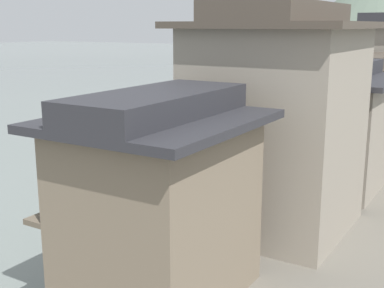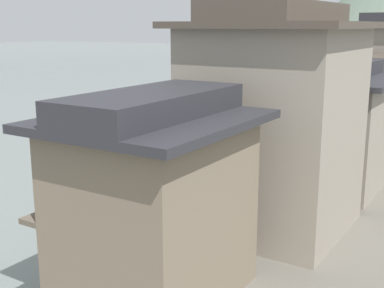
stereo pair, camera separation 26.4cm
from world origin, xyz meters
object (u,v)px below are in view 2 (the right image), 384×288
object	(u,v)px
boat_moored_far	(275,147)
boat_midriver_drifting	(233,166)
house_waterfront_tall	(328,124)
house_waterfront_nearest	(154,199)
boat_crossing_west	(118,226)
boat_moored_third	(366,107)
boat_moored_second	(336,97)
boat_upstream_distant	(171,134)
boat_moored_nearest	(325,120)
boat_midriver_upstream	(370,96)
house_waterfront_narrow	(362,105)
house_waterfront_second	(274,121)

from	to	relation	value
boat_moored_far	boat_midriver_drifting	world-z (taller)	boat_moored_far
boat_moored_far	house_waterfront_tall	size ratio (longest dim) A/B	0.58
house_waterfront_nearest	house_waterfront_tall	bearing A→B (deg)	87.17
boat_moored_far	boat_crossing_west	world-z (taller)	boat_moored_far
boat_moored_third	boat_moored_second	bearing A→B (deg)	131.37
boat_moored_far	house_waterfront_nearest	xyz separation A→B (m)	(5.32, -21.56, 3.46)
boat_midriver_drifting	boat_crossing_west	size ratio (longest dim) A/B	1.21
boat_moored_third	boat_upstream_distant	xyz separation A→B (m)	(-9.69, -22.08, -0.05)
boat_crossing_west	boat_moored_far	bearing A→B (deg)	90.58
boat_moored_nearest	boat_midriver_upstream	world-z (taller)	boat_moored_nearest
boat_moored_nearest	boat_upstream_distant	distance (m)	14.61
boat_moored_second	boat_moored_far	size ratio (longest dim) A/B	0.93
boat_midriver_drifting	house_waterfront_tall	bearing A→B (deg)	-12.68
house_waterfront_nearest	house_waterfront_narrow	distance (m)	21.51
boat_moored_second	boat_midriver_upstream	bearing A→B (deg)	44.60
house_waterfront_tall	boat_midriver_upstream	bearing A→B (deg)	99.96
boat_moored_second	boat_crossing_west	bearing A→B (deg)	-84.85
boat_upstream_distant	house_waterfront_tall	distance (m)	16.68
boat_midriver_upstream	house_waterfront_nearest	bearing A→B (deg)	-83.44
house_waterfront_narrow	house_waterfront_nearest	bearing A→B (deg)	-91.37
boat_moored_third	boat_crossing_west	bearing A→B (deg)	-91.29
boat_moored_far	house_waterfront_tall	xyz separation A→B (m)	(6.01, -7.56, 3.44)
boat_moored_nearest	boat_moored_third	bearing A→B (deg)	83.93
boat_moored_far	boat_midriver_upstream	world-z (taller)	boat_midriver_upstream
house_waterfront_second	house_waterfront_tall	bearing A→B (deg)	90.18
house_waterfront_nearest	house_waterfront_narrow	xyz separation A→B (m)	(0.51, 21.51, -0.01)
boat_midriver_upstream	house_waterfront_tall	xyz separation A→B (m)	(6.67, -37.96, 3.39)
house_waterfront_narrow	house_waterfront_second	bearing A→B (deg)	-89.21
house_waterfront_second	boat_moored_second	bearing A→B (deg)	103.25
boat_moored_third	house_waterfront_tall	bearing A→B (deg)	-80.38
boat_midriver_upstream	boat_crossing_west	world-z (taller)	boat_midriver_upstream
house_waterfront_nearest	house_waterfront_second	world-z (taller)	house_waterfront_second
house_waterfront_second	boat_midriver_drifting	bearing A→B (deg)	125.84
boat_crossing_west	house_waterfront_nearest	xyz separation A→B (m)	(5.14, -4.35, 3.46)
house_waterfront_nearest	house_waterfront_narrow	world-z (taller)	same
boat_crossing_west	house_waterfront_narrow	distance (m)	18.40
boat_midriver_drifting	house_waterfront_second	size ratio (longest dim) A/B	0.62
boat_midriver_drifting	house_waterfront_narrow	size ratio (longest dim) A/B	0.82
boat_moored_far	boat_midriver_drifting	distance (m)	6.19
boat_moored_far	boat_crossing_west	size ratio (longest dim) A/B	0.98
boat_moored_second	house_waterfront_tall	world-z (taller)	house_waterfront_tall
boat_midriver_drifting	house_waterfront_narrow	distance (m)	9.19
house_waterfront_nearest	house_waterfront_second	xyz separation A→B (m)	(0.71, 6.91, 1.29)
boat_moored_second	house_waterfront_tall	xyz separation A→B (m)	(9.84, -34.82, 3.41)
boat_upstream_distant	house_waterfront_second	size ratio (longest dim) A/B	0.56
boat_midriver_drifting	boat_upstream_distant	distance (m)	10.35
boat_moored_nearest	boat_moored_second	bearing A→B (deg)	103.49
boat_upstream_distant	boat_moored_far	bearing A→B (deg)	2.40
boat_midriver_upstream	boat_upstream_distant	bearing A→B (deg)	-104.54
house_waterfront_narrow	boat_midriver_upstream	bearing A→B (deg)	102.03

